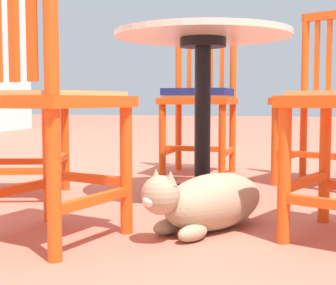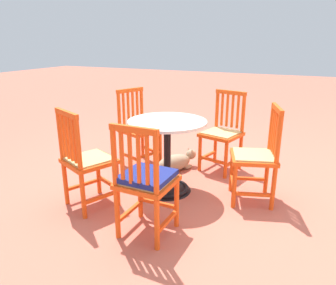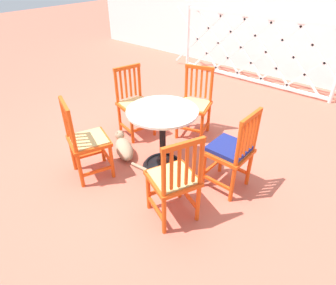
{
  "view_description": "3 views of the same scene",
  "coord_description": "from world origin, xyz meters",
  "px_view_note": "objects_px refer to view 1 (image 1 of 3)",
  "views": [
    {
      "loc": [
        -2.05,
        -0.36,
        0.44
      ],
      "look_at": [
        -0.06,
        0.18,
        0.27
      ],
      "focal_mm": 54.38,
      "sensor_mm": 36.0,
      "label": 1
    },
    {
      "loc": [
        2.8,
        1.3,
        1.46
      ],
      "look_at": [
        -0.01,
        0.02,
        0.46
      ],
      "focal_mm": 34.06,
      "sensor_mm": 36.0,
      "label": 2
    },
    {
      "loc": [
        1.9,
        -1.97,
        2.09
      ],
      "look_at": [
        0.19,
        0.09,
        0.34
      ],
      "focal_mm": 30.97,
      "sensor_mm": 36.0,
      "label": 3
    }
  ],
  "objects_px": {
    "cafe_table": "(202,135)",
    "orange_chair_by_planter": "(13,101)",
    "orange_chair_facing_out": "(43,101)",
    "orange_chair_near_fence": "(200,98)",
    "tabby_cat": "(207,203)",
    "orange_chair_at_corner": "(324,101)"
  },
  "relations": [
    {
      "from": "cafe_table",
      "to": "orange_chair_facing_out",
      "type": "relative_size",
      "value": 0.83
    },
    {
      "from": "cafe_table",
      "to": "orange_chair_facing_out",
      "type": "bearing_deg",
      "value": 156.14
    },
    {
      "from": "orange_chair_at_corner",
      "to": "orange_chair_near_fence",
      "type": "xyz_separation_m",
      "value": [
        0.17,
        0.69,
        0.01
      ]
    },
    {
      "from": "orange_chair_facing_out",
      "to": "orange_chair_by_planter",
      "type": "height_order",
      "value": "same"
    },
    {
      "from": "tabby_cat",
      "to": "orange_chair_by_planter",
      "type": "bearing_deg",
      "value": 68.67
    },
    {
      "from": "cafe_table",
      "to": "orange_chair_at_corner",
      "type": "height_order",
      "value": "orange_chair_at_corner"
    },
    {
      "from": "cafe_table",
      "to": "orange_chair_near_fence",
      "type": "distance_m",
      "value": 0.79
    },
    {
      "from": "cafe_table",
      "to": "orange_chair_by_planter",
      "type": "distance_m",
      "value": 0.86
    },
    {
      "from": "cafe_table",
      "to": "orange_chair_at_corner",
      "type": "bearing_deg",
      "value": -41.93
    },
    {
      "from": "orange_chair_by_planter",
      "to": "orange_chair_facing_out",
      "type": "bearing_deg",
      "value": -141.62
    },
    {
      "from": "orange_chair_by_planter",
      "to": "cafe_table",
      "type": "bearing_deg",
      "value": -79.28
    },
    {
      "from": "orange_chair_at_corner",
      "to": "tabby_cat",
      "type": "xyz_separation_m",
      "value": [
        -1.11,
        0.4,
        -0.34
      ]
    },
    {
      "from": "orange_chair_at_corner",
      "to": "orange_chair_by_planter",
      "type": "height_order",
      "value": "same"
    },
    {
      "from": "orange_chair_near_fence",
      "to": "tabby_cat",
      "type": "relative_size",
      "value": 1.28
    },
    {
      "from": "cafe_table",
      "to": "orange_chair_facing_out",
      "type": "distance_m",
      "value": 0.86
    },
    {
      "from": "orange_chair_facing_out",
      "to": "tabby_cat",
      "type": "bearing_deg",
      "value": -62.17
    },
    {
      "from": "cafe_table",
      "to": "orange_chair_by_planter",
      "type": "relative_size",
      "value": 0.83
    },
    {
      "from": "orange_chair_at_corner",
      "to": "tabby_cat",
      "type": "height_order",
      "value": "orange_chair_at_corner"
    },
    {
      "from": "orange_chair_facing_out",
      "to": "orange_chair_near_fence",
      "type": "height_order",
      "value": "same"
    },
    {
      "from": "orange_chair_at_corner",
      "to": "orange_chair_by_planter",
      "type": "xyz_separation_m",
      "value": [
        -0.74,
        1.35,
        0.0
      ]
    },
    {
      "from": "orange_chair_by_planter",
      "to": "tabby_cat",
      "type": "distance_m",
      "value": 1.08
    },
    {
      "from": "orange_chair_at_corner",
      "to": "tabby_cat",
      "type": "distance_m",
      "value": 1.23
    }
  ]
}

